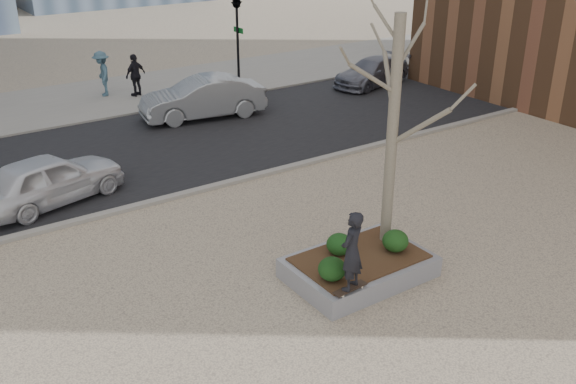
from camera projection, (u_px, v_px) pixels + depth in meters
ground at (322, 290)px, 13.46m from camera, size 120.00×120.00×0.00m
street at (138, 151)px, 21.00m from camera, size 60.00×8.00×0.02m
far_sidewalk at (73, 102)px, 26.28m from camera, size 60.00×6.00×0.02m
planter at (359, 267)px, 13.88m from camera, size 3.00×2.00×0.45m
planter_mulch at (359, 258)px, 13.78m from camera, size 2.70×1.70×0.04m
sycamore_tree at (395, 97)px, 13.16m from camera, size 2.80×2.80×6.60m
shrub_left at (332, 269)px, 12.85m from camera, size 0.57×0.57×0.48m
shrub_middle at (339, 244)px, 13.79m from camera, size 0.56×0.56×0.47m
shrub_right at (395, 241)px, 13.92m from camera, size 0.57×0.57×0.48m
skateboard at (350, 289)px, 12.61m from camera, size 0.79×0.26×0.08m
skateboarder at (352, 251)px, 12.26m from camera, size 0.71×0.60×1.65m
police_car at (49, 179)px, 17.11m from camera, size 4.31×2.62×1.37m
car_silver at (203, 98)px, 24.02m from camera, size 4.82×2.36×1.52m
car_third at (372, 72)px, 28.42m from camera, size 4.32×2.47×1.18m
pedestrian_b at (102, 74)px, 26.69m from camera, size 0.94×1.33×1.86m
pedestrian_c at (136, 75)px, 26.71m from camera, size 1.11×0.77×1.75m
traffic_light_far at (238, 39)px, 26.88m from camera, size 0.60×2.48×4.50m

